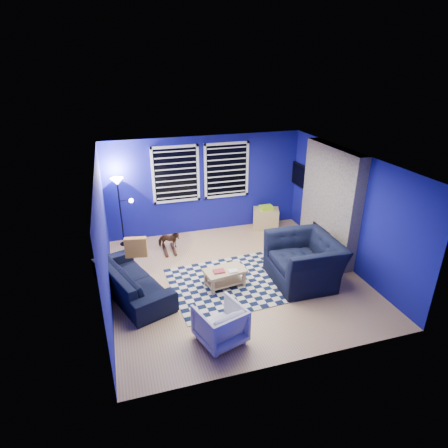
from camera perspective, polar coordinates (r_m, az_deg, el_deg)
The scene contains 18 objects.
floor at distance 7.91m, azimuth 1.83°, elevation -8.15°, with size 5.00×5.00×0.00m, color tan.
ceiling at distance 6.92m, azimuth 2.10°, elevation 9.69°, with size 5.00×5.00×0.00m, color white.
wall_back at distance 9.57m, azimuth -2.83°, elevation 5.95°, with size 5.00×5.00×0.00m, color navy.
wall_left at distance 7.00m, azimuth -17.84°, elevation -2.22°, with size 5.00×5.00×0.00m, color navy.
wall_right at distance 8.41m, azimuth 18.33°, elevation 2.14°, with size 5.00×5.00×0.00m, color navy.
fireplace at distance 8.74m, azimuth 15.72°, elevation 2.90°, with size 0.65×2.00×2.50m.
window_left at distance 9.29m, azimuth -7.34°, elevation 7.48°, with size 1.17×0.06×1.42m.
window_right at distance 9.58m, azimuth 0.41°, elevation 8.18°, with size 1.17×0.06×1.42m.
tv at distance 9.94m, azimuth 11.79°, elevation 7.06°, with size 0.07×1.00×0.58m.
rug at distance 7.73m, azimuth 1.51°, elevation -8.93°, with size 2.50×2.00×0.02m, color black.
sofa at distance 7.47m, azimuth -13.85°, elevation -8.25°, with size 0.82×2.11×0.61m, color black.
armchair_big at distance 7.76m, azimuth 12.11°, elevation -5.45°, with size 1.24×1.42×0.92m, color black.
armchair_bent at distance 6.17m, azimuth -0.59°, elevation -14.97°, with size 0.69×0.71×0.65m, color gray.
rocking_horse at distance 8.89m, azimuth -8.42°, elevation -2.45°, with size 0.52×0.24×0.44m, color #4B2618.
coffee_table at distance 7.48m, azimuth 0.12°, elevation -7.68°, with size 0.86×0.58×0.40m.
cabinet at distance 10.05m, azimuth 6.37°, elevation 0.85°, with size 0.77×0.64×0.64m.
floor_lamp at distance 9.04m, azimuth -15.71°, elevation 4.89°, with size 0.46×0.28×1.69m.
throw_pillow at distance 7.53m, azimuth -13.28°, elevation -3.48°, with size 0.43×0.13×0.40m, color orange.
Camera 1 is at (-2.17, -6.34, 4.20)m, focal length 30.00 mm.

